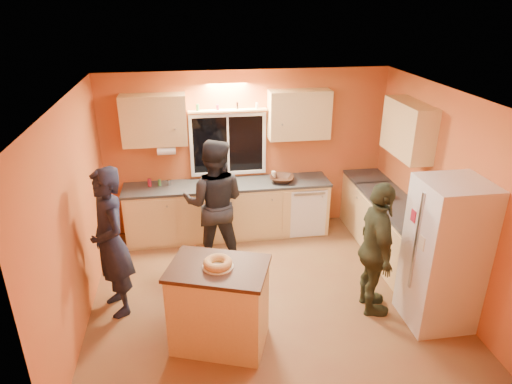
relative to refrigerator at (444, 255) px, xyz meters
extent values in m
plane|color=brown|center=(-1.89, 0.80, -0.90)|extent=(4.50, 4.50, 0.00)
cube|color=#C66D32|center=(-1.89, 2.80, 0.40)|extent=(4.50, 0.04, 2.60)
cube|color=#C66D32|center=(-1.89, -1.20, 0.40)|extent=(4.50, 0.04, 2.60)
cube|color=#C66D32|center=(-4.14, 0.80, 0.40)|extent=(0.04, 4.00, 2.60)
cube|color=#C66D32|center=(0.36, 0.80, 0.40)|extent=(0.04, 4.00, 2.60)
cube|color=white|center=(-1.89, 0.80, 1.70)|extent=(4.50, 4.00, 0.02)
cube|color=black|center=(-2.19, 2.79, 0.55)|extent=(1.10, 0.02, 0.90)
cube|color=white|center=(-2.19, 2.77, 0.55)|extent=(1.20, 0.04, 1.00)
cube|color=tan|center=(-3.29, 2.64, 1.02)|extent=(0.95, 0.33, 0.75)
cube|color=tan|center=(-1.09, 2.64, 1.02)|extent=(0.95, 0.33, 0.75)
cube|color=tan|center=(0.19, 1.60, 1.02)|extent=(0.33, 1.00, 0.75)
cylinder|color=silver|center=(-3.14, 2.52, 0.58)|extent=(0.27, 0.12, 0.12)
cube|color=tan|center=(-2.24, 2.50, -0.47)|extent=(3.20, 0.60, 0.86)
cube|color=#282B2D|center=(-2.24, 2.50, -0.02)|extent=(3.24, 0.62, 0.04)
cube|color=tan|center=(0.06, 2.50, -0.47)|extent=(0.60, 0.60, 0.86)
cube|color=#282B2D|center=(0.06, 2.50, -0.02)|extent=(0.62, 0.62, 0.04)
cube|color=tan|center=(0.06, 1.30, -0.47)|extent=(0.60, 1.80, 0.86)
cube|color=#282B2D|center=(0.06, 1.30, -0.02)|extent=(0.62, 1.84, 0.04)
cube|color=silver|center=(0.00, 0.00, 0.00)|extent=(0.72, 0.70, 1.80)
cube|color=tan|center=(-2.58, -0.01, -0.41)|extent=(1.16, 0.96, 0.97)
cube|color=#311A10|center=(-2.58, -0.01, 0.08)|extent=(1.21, 1.01, 0.04)
torus|color=tan|center=(-2.58, -0.01, 0.15)|extent=(0.31, 0.31, 0.09)
imported|color=black|center=(-3.79, 0.80, 0.04)|extent=(0.70, 0.81, 1.87)
imported|color=black|center=(-2.50, 1.74, 0.03)|extent=(1.03, 0.88, 1.86)
imported|color=#2E3320|center=(-0.69, 0.30, -0.05)|extent=(0.55, 1.05, 1.70)
imported|color=#311A10|center=(-1.38, 2.45, 0.05)|extent=(0.47, 0.47, 0.09)
cylinder|color=beige|center=(-2.45, 2.52, 0.09)|extent=(0.14, 0.14, 0.17)
imported|color=gray|center=(0.08, 0.50, 0.17)|extent=(0.36, 0.33, 0.33)
cube|color=#A2192E|center=(0.02, 1.60, 0.04)|extent=(0.16, 0.12, 0.07)
camera|label=1|loc=(-2.82, -4.10, 2.74)|focal=32.00mm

